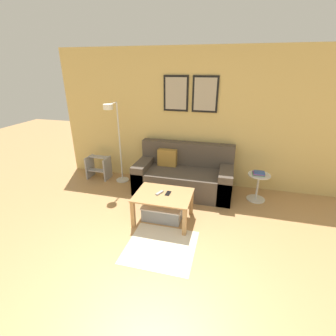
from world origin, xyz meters
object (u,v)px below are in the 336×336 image
object	(u,v)px
couch	(184,176)
side_table	(258,185)
remote_control	(160,193)
book_stack	(259,173)
storage_bin	(163,211)
coffee_table	(163,199)
cell_phone	(168,193)
step_stool	(99,167)
floor_lamp	(115,136)

from	to	relation	value
couch	side_table	distance (m)	1.33
remote_control	couch	bearing A→B (deg)	103.88
book_stack	storage_bin	bearing A→B (deg)	-146.05
coffee_table	couch	bearing A→B (deg)	84.50
storage_bin	book_stack	distance (m)	1.78
coffee_table	cell_phone	world-z (taller)	cell_phone
coffee_table	storage_bin	bearing A→B (deg)	118.00
book_stack	cell_phone	distance (m)	1.67
storage_bin	side_table	size ratio (longest dim) A/B	1.24
couch	coffee_table	bearing A→B (deg)	-95.50
book_stack	step_stool	bearing A→B (deg)	177.67
side_table	remote_control	xyz separation A→B (m)	(-1.50, -1.01, 0.16)
cell_phone	step_stool	distance (m)	2.13
storage_bin	book_stack	size ratio (longest dim) A/B	3.04
couch	cell_phone	xyz separation A→B (m)	(-0.04, -1.02, 0.15)
storage_bin	remote_control	size ratio (longest dim) A/B	4.07
floor_lamp	book_stack	world-z (taller)	floor_lamp
side_table	storage_bin	bearing A→B (deg)	-146.12
cell_phone	book_stack	bearing A→B (deg)	37.93
couch	floor_lamp	distance (m)	1.49
storage_bin	remote_control	xyz separation A→B (m)	(-0.04, -0.03, 0.34)
book_stack	side_table	bearing A→B (deg)	27.17
remote_control	cell_phone	distance (m)	0.13
side_table	cell_phone	size ratio (longest dim) A/B	3.51
storage_bin	book_stack	xyz separation A→B (m)	(1.44, 0.97, 0.40)
couch	step_stool	size ratio (longest dim) A/B	3.82
side_table	step_stool	size ratio (longest dim) A/B	1.05
couch	remote_control	size ratio (longest dim) A/B	11.86
cell_phone	couch	bearing A→B (deg)	89.98
remote_control	step_stool	size ratio (longest dim) A/B	0.32
book_stack	remote_control	distance (m)	1.79
cell_phone	step_stool	xyz separation A→B (m)	(-1.81, 1.10, -0.20)
storage_bin	step_stool	size ratio (longest dim) A/B	1.31
coffee_table	side_table	world-z (taller)	side_table
couch	cell_phone	distance (m)	1.03
side_table	book_stack	bearing A→B (deg)	-152.83
storage_bin	cell_phone	world-z (taller)	cell_phone
storage_bin	step_stool	bearing A→B (deg)	147.43
floor_lamp	side_table	xyz separation A→B (m)	(2.65, 0.04, -0.70)
side_table	step_stool	bearing A→B (deg)	177.81
storage_bin	floor_lamp	xyz separation A→B (m)	(-1.19, 0.94, 0.88)
cell_phone	coffee_table	bearing A→B (deg)	-144.88
coffee_table	storage_bin	world-z (taller)	coffee_table
book_stack	cell_phone	size ratio (longest dim) A/B	1.43
coffee_table	remote_control	world-z (taller)	remote_control
coffee_table	floor_lamp	size ratio (longest dim) A/B	0.52
step_stool	side_table	bearing A→B (deg)	-2.19
coffee_table	remote_control	bearing A→B (deg)	168.74
floor_lamp	cell_phone	bearing A→B (deg)	-36.39
floor_lamp	remote_control	xyz separation A→B (m)	(1.15, -0.97, -0.54)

